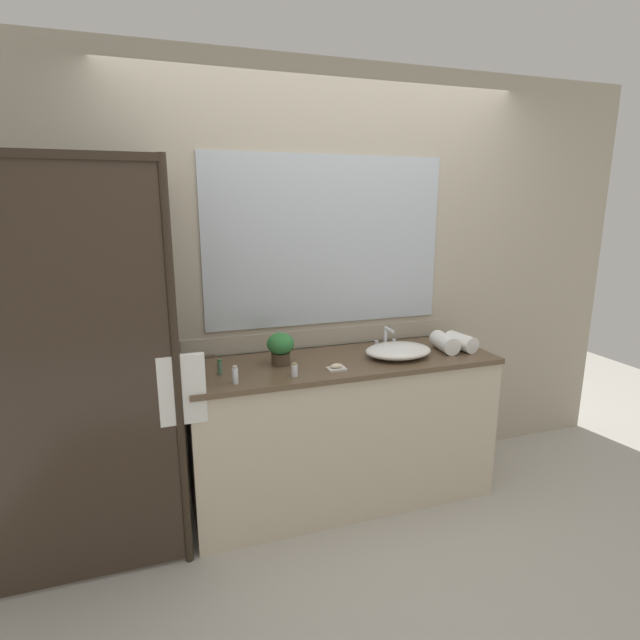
# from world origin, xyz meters

# --- Properties ---
(ground_plane) EXTENTS (8.00, 8.00, 0.00)m
(ground_plane) POSITION_xyz_m (0.00, 0.00, 0.00)
(ground_plane) COLOR #B7B2A8
(wall_back_with_mirror) EXTENTS (4.40, 0.06, 2.60)m
(wall_back_with_mirror) POSITION_xyz_m (0.00, 0.34, 1.31)
(wall_back_with_mirror) COLOR #B2A893
(wall_back_with_mirror) RESTS_ON ground_plane
(vanity_cabinet) EXTENTS (1.80, 0.58, 0.90)m
(vanity_cabinet) POSITION_xyz_m (0.00, 0.01, 0.45)
(vanity_cabinet) COLOR beige
(vanity_cabinet) RESTS_ON ground_plane
(shower_enclosure) EXTENTS (1.20, 0.59, 2.00)m
(shower_enclosure) POSITION_xyz_m (-1.27, -0.19, 1.02)
(shower_enclosure) COLOR #2D2319
(shower_enclosure) RESTS_ON ground_plane
(sink_basin) EXTENTS (0.40, 0.31, 0.08)m
(sink_basin) POSITION_xyz_m (0.32, -0.05, 0.94)
(sink_basin) COLOR white
(sink_basin) RESTS_ON vanity_cabinet
(faucet) EXTENTS (0.17, 0.12, 0.15)m
(faucet) POSITION_xyz_m (0.32, 0.12, 0.95)
(faucet) COLOR silver
(faucet) RESTS_ON vanity_cabinet
(potted_plant) EXTENTS (0.15, 0.15, 0.18)m
(potted_plant) POSITION_xyz_m (-0.37, 0.04, 1.00)
(potted_plant) COLOR #473828
(potted_plant) RESTS_ON vanity_cabinet
(soap_dish) EXTENTS (0.10, 0.07, 0.04)m
(soap_dish) POSITION_xyz_m (-0.11, -0.15, 0.91)
(soap_dish) COLOR silver
(soap_dish) RESTS_ON vanity_cabinet
(amenity_bottle_shampoo) EXTENTS (0.02, 0.02, 0.08)m
(amenity_bottle_shampoo) POSITION_xyz_m (-0.72, -0.03, 0.94)
(amenity_bottle_shampoo) COLOR #4C7056
(amenity_bottle_shampoo) RESTS_ON vanity_cabinet
(amenity_bottle_body_wash) EXTENTS (0.03, 0.03, 0.07)m
(amenity_bottle_body_wash) POSITION_xyz_m (-0.35, -0.18, 0.94)
(amenity_bottle_body_wash) COLOR silver
(amenity_bottle_body_wash) RESTS_ON vanity_cabinet
(amenity_bottle_conditioner) EXTENTS (0.03, 0.03, 0.09)m
(amenity_bottle_conditioner) POSITION_xyz_m (-0.67, -0.19, 0.94)
(amenity_bottle_conditioner) COLOR silver
(amenity_bottle_conditioner) RESTS_ON vanity_cabinet
(rolled_towel_near_edge) EXTENTS (0.13, 0.22, 0.10)m
(rolled_towel_near_edge) POSITION_xyz_m (0.76, -0.05, 0.95)
(rolled_towel_near_edge) COLOR white
(rolled_towel_near_edge) RESTS_ON vanity_cabinet
(rolled_towel_middle) EXTENTS (0.13, 0.23, 0.11)m
(rolled_towel_middle) POSITION_xyz_m (0.65, -0.03, 0.95)
(rolled_towel_middle) COLOR white
(rolled_towel_middle) RESTS_ON vanity_cabinet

